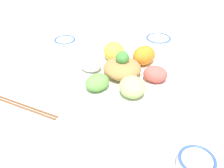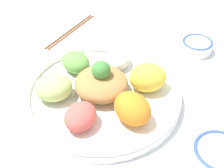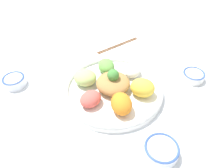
{
  "view_description": "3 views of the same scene",
  "coord_description": "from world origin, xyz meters",
  "px_view_note": "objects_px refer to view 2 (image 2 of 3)",
  "views": [
    {
      "loc": [
        0.71,
        -0.14,
        0.49
      ],
      "look_at": [
        0.08,
        -0.01,
        0.02
      ],
      "focal_mm": 42.0,
      "sensor_mm": 36.0,
      "label": 1
    },
    {
      "loc": [
        0.07,
        0.56,
        0.5
      ],
      "look_at": [
        0.01,
        0.06,
        0.06
      ],
      "focal_mm": 50.0,
      "sensor_mm": 36.0,
      "label": 2
    },
    {
      "loc": [
        -0.13,
        0.58,
        0.57
      ],
      "look_at": [
        0.04,
        0.02,
        0.02
      ],
      "focal_mm": 35.0,
      "sensor_mm": 36.0,
      "label": 3
    }
  ],
  "objects_px": {
    "rice_bowl_blue": "(197,46)",
    "serving_spoon_extra": "(178,19)",
    "salad_platter": "(102,91)",
    "sauce_bowl_dark": "(219,155)",
    "chopsticks_pair_near": "(71,31)"
  },
  "relations": [
    {
      "from": "sauce_bowl_dark",
      "to": "chopsticks_pair_near",
      "type": "relative_size",
      "value": 0.52
    },
    {
      "from": "salad_platter",
      "to": "chopsticks_pair_near",
      "type": "xyz_separation_m",
      "value": [
        0.07,
        -0.31,
        -0.02
      ]
    },
    {
      "from": "rice_bowl_blue",
      "to": "chopsticks_pair_near",
      "type": "relative_size",
      "value": 0.44
    },
    {
      "from": "sauce_bowl_dark",
      "to": "serving_spoon_extra",
      "type": "relative_size",
      "value": 0.82
    },
    {
      "from": "rice_bowl_blue",
      "to": "serving_spoon_extra",
      "type": "height_order",
      "value": "rice_bowl_blue"
    },
    {
      "from": "salad_platter",
      "to": "serving_spoon_extra",
      "type": "distance_m",
      "value": 0.43
    },
    {
      "from": "serving_spoon_extra",
      "to": "chopsticks_pair_near",
      "type": "bearing_deg",
      "value": 52.48
    },
    {
      "from": "rice_bowl_blue",
      "to": "serving_spoon_extra",
      "type": "relative_size",
      "value": 0.7
    },
    {
      "from": "rice_bowl_blue",
      "to": "serving_spoon_extra",
      "type": "bearing_deg",
      "value": -88.65
    },
    {
      "from": "serving_spoon_extra",
      "to": "rice_bowl_blue",
      "type": "bearing_deg",
      "value": 138.22
    },
    {
      "from": "sauce_bowl_dark",
      "to": "serving_spoon_extra",
      "type": "xyz_separation_m",
      "value": [
        -0.07,
        -0.53,
        -0.02
      ]
    },
    {
      "from": "salad_platter",
      "to": "rice_bowl_blue",
      "type": "height_order",
      "value": "salad_platter"
    },
    {
      "from": "salad_platter",
      "to": "serving_spoon_extra",
      "type": "relative_size",
      "value": 3.02
    },
    {
      "from": "rice_bowl_blue",
      "to": "serving_spoon_extra",
      "type": "distance_m",
      "value": 0.18
    },
    {
      "from": "salad_platter",
      "to": "sauce_bowl_dark",
      "type": "relative_size",
      "value": 3.68
    }
  ]
}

